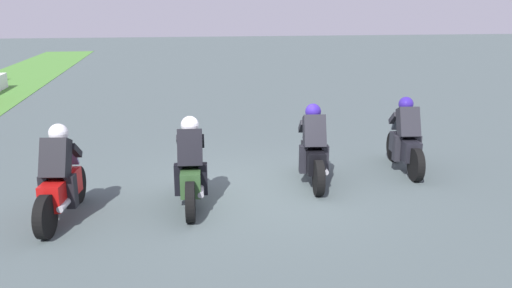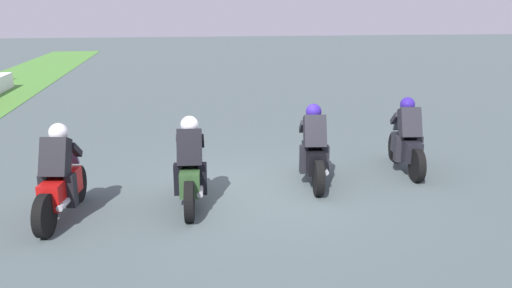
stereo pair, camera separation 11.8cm
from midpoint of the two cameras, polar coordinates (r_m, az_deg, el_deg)
name	(u,v)px [view 2 (the right image)]	position (r m, az deg, el deg)	size (l,w,h in m)	color
ground_plane	(257,190)	(9.36, 0.42, -5.23)	(120.00, 120.00, 0.00)	#465354
rider_lane_a	(407,141)	(10.80, 16.83, 0.30)	(2.04, 0.60, 1.51)	black
rider_lane_b	(314,151)	(9.66, 6.81, -0.81)	(2.04, 0.60, 1.51)	black
rider_lane_c	(191,170)	(8.55, -6.94, -2.86)	(2.04, 0.57, 1.51)	black
rider_lane_d	(60,180)	(8.50, -20.70, -3.83)	(2.03, 0.61, 1.51)	black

